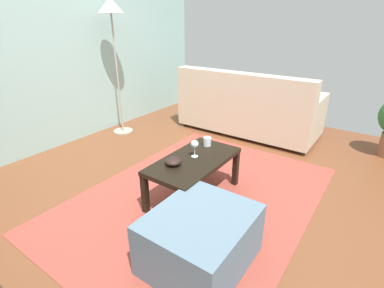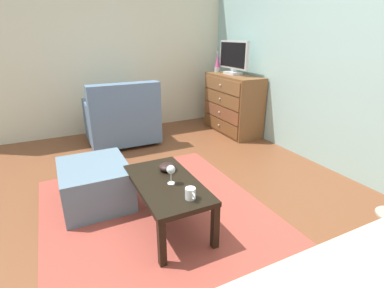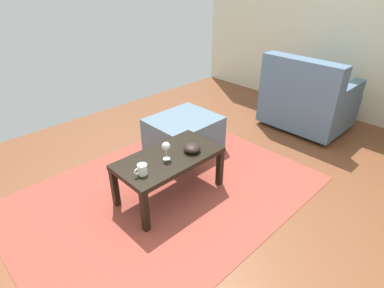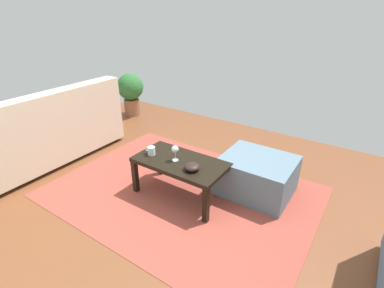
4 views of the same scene
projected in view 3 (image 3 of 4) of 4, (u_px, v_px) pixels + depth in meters
The scene contains 9 objects.
ground_plane at pixel (198, 195), 2.82m from camera, with size 5.82×4.50×0.05m, color brown.
wall_plain_left at pixel (353, 14), 3.79m from camera, with size 0.12×4.50×2.56m, color beige.
area_rug at pixel (166, 192), 2.81m from camera, with size 2.60×1.90×0.01m, color #9E4236.
coffee_table at pixel (169, 161), 2.63m from camera, with size 0.90×0.48×0.40m.
wine_glass at pixel (166, 147), 2.50m from camera, with size 0.07×0.07×0.16m.
mug at pixel (142, 169), 2.35m from camera, with size 0.11×0.08×0.08m.
bowl_decorative at pixel (192, 148), 2.65m from camera, with size 0.15×0.15×0.07m, color black.
armchair at pixel (306, 101), 3.79m from camera, with size 0.80×0.95×0.90m.
ottoman at pixel (184, 135), 3.37m from camera, with size 0.70×0.60×0.39m, color slate.
Camera 3 is at (1.59, 1.56, 1.77)m, focal length 29.11 mm.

